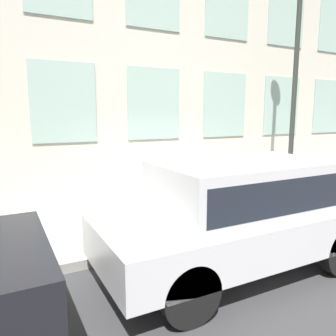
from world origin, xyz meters
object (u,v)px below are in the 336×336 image
at_px(street_lamp, 296,70).
at_px(fire_hydrant, 183,206).
at_px(person, 153,188).
at_px(parked_truck_silver_near, 240,209).

bearing_deg(street_lamp, fire_hydrant, 96.71).
bearing_deg(fire_hydrant, street_lamp, -83.29).
xyz_separation_m(fire_hydrant, person, (0.06, 0.63, 0.42)).
height_order(person, parked_truck_silver_near, parked_truck_silver_near).
bearing_deg(street_lamp, parked_truck_silver_near, 121.79).
xyz_separation_m(parked_truck_silver_near, street_lamp, (2.07, -3.34, 2.50)).
height_order(fire_hydrant, person, person).
relative_size(fire_hydrant, parked_truck_silver_near, 0.20).
xyz_separation_m(fire_hydrant, street_lamp, (0.40, -3.39, 2.88)).
relative_size(person, street_lamp, 0.27).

